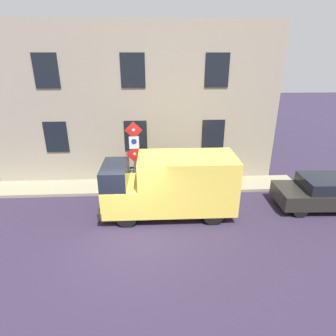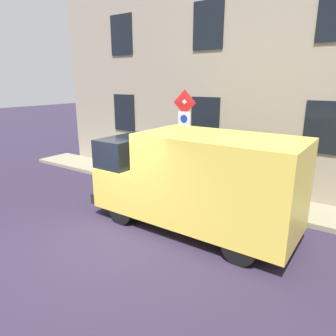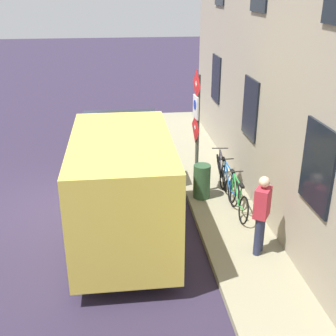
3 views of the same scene
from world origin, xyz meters
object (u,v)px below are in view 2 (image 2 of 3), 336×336
at_px(litter_bin, 192,178).
at_px(pedestrian, 281,173).
at_px(delivery_van, 196,180).
at_px(bicycle_green, 227,180).
at_px(sign_post_stacked, 184,130).
at_px(bicycle_black, 184,172).
at_px(bicycle_blue, 204,176).

bearing_deg(litter_bin, pedestrian, -75.52).
relative_size(delivery_van, bicycle_green, 3.12).
relative_size(sign_post_stacked, litter_bin, 3.55).
distance_m(bicycle_black, litter_bin, 1.06).
bearing_deg(sign_post_stacked, delivery_van, -140.91).
xyz_separation_m(bicycle_green, bicycle_blue, (-0.00, 0.84, 0.00)).
xyz_separation_m(bicycle_green, pedestrian, (-0.03, -1.73, 0.56)).
xyz_separation_m(bicycle_blue, pedestrian, (-0.03, -2.57, 0.56)).
xyz_separation_m(sign_post_stacked, bicycle_blue, (0.86, -0.32, -1.70)).
bearing_deg(litter_bin, sign_post_stacked, 119.87).
distance_m(sign_post_stacked, bicycle_blue, 1.93).
bearing_deg(delivery_van, bicycle_black, -52.91).
bearing_deg(bicycle_blue, bicycle_green, 179.19).
bearing_deg(bicycle_black, pedestrian, -174.25).
distance_m(bicycle_black, pedestrian, 3.46).
distance_m(sign_post_stacked, bicycle_green, 2.23).
distance_m(bicycle_green, pedestrian, 1.82).
xyz_separation_m(bicycle_black, litter_bin, (-0.71, -0.78, 0.08)).
height_order(bicycle_blue, bicycle_black, same).
height_order(bicycle_green, bicycle_blue, same).
relative_size(bicycle_green, pedestrian, 0.99).
bearing_deg(bicycle_green, delivery_van, 98.38).
xyz_separation_m(bicycle_blue, bicycle_black, (0.00, 0.84, 0.00)).
bearing_deg(delivery_van, sign_post_stacked, -50.65).
height_order(bicycle_blue, litter_bin, litter_bin).
distance_m(sign_post_stacked, pedestrian, 3.22).
xyz_separation_m(sign_post_stacked, bicycle_black, (0.86, 0.52, -1.70)).
relative_size(sign_post_stacked, bicycle_black, 1.86).
bearing_deg(sign_post_stacked, bicycle_black, 31.30).
bearing_deg(bicycle_green, bicycle_black, 0.51).
bearing_deg(pedestrian, bicycle_blue, -57.06).
bearing_deg(sign_post_stacked, pedestrian, -74.04).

